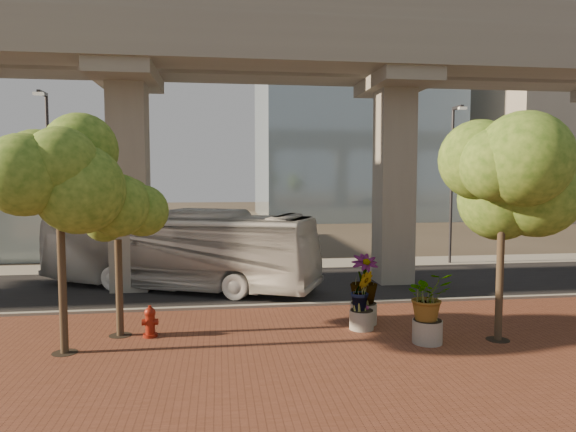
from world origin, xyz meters
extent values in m
plane|color=#3C362C|center=(0.00, 0.00, 0.00)|extent=(160.00, 160.00, 0.00)
cube|color=brown|center=(0.00, -8.00, 0.03)|extent=(70.00, 13.00, 0.06)
cube|color=black|center=(0.00, 2.00, 0.02)|extent=(90.00, 8.00, 0.04)
cube|color=gray|center=(0.00, -2.00, 0.08)|extent=(70.00, 0.25, 0.16)
cube|color=gray|center=(0.00, 7.50, 0.03)|extent=(90.00, 3.00, 0.06)
cube|color=gray|center=(0.00, 0.40, 10.50)|extent=(72.00, 2.40, 1.80)
cube|color=gray|center=(0.00, 3.60, 10.50)|extent=(72.00, 2.40, 1.80)
cube|color=gray|center=(0.00, 4.70, 11.90)|extent=(72.00, 0.12, 1.00)
cube|color=#A59E95|center=(38.00, 36.00, 12.00)|extent=(18.00, 16.00, 24.00)
imported|color=silver|center=(-3.98, 1.94, 1.76)|extent=(12.71, 8.02, 3.52)
cylinder|color=maroon|center=(-4.28, -5.15, 0.11)|extent=(0.44, 0.44, 0.10)
cylinder|color=maroon|center=(-4.28, -5.15, 0.46)|extent=(0.29, 0.29, 0.71)
sphere|color=maroon|center=(-4.28, -5.15, 0.82)|extent=(0.34, 0.34, 0.34)
cylinder|color=maroon|center=(-4.28, -5.15, 0.98)|extent=(0.10, 0.10, 0.12)
cylinder|color=maroon|center=(-4.28, -5.15, 0.53)|extent=(0.49, 0.20, 0.20)
cylinder|color=gray|center=(4.00, -6.86, 0.40)|extent=(0.89, 0.89, 0.69)
imported|color=#2F5616|center=(4.00, -6.86, 1.49)|extent=(1.97, 1.97, 1.48)
cylinder|color=#A8A398|center=(2.67, -4.65, 0.41)|extent=(0.90, 0.90, 0.70)
imported|color=#2F5616|center=(2.67, -4.65, 1.58)|extent=(2.20, 2.20, 1.65)
cylinder|color=#ABA89A|center=(2.44, -5.24, 0.37)|extent=(0.79, 0.79, 0.62)
imported|color=#2F5616|center=(2.44, -5.24, 1.34)|extent=(1.76, 1.76, 1.32)
cylinder|color=#4A3A2A|center=(-6.48, -6.33, 1.95)|extent=(0.22, 0.22, 3.78)
cylinder|color=black|center=(-6.48, -6.33, 0.07)|extent=(0.70, 0.70, 0.01)
cylinder|color=#4A3A2A|center=(-5.23, -4.88, 1.57)|extent=(0.22, 0.22, 3.02)
cylinder|color=black|center=(-5.23, -4.88, 0.07)|extent=(0.70, 0.70, 0.01)
cylinder|color=#4A3A2A|center=(6.25, -6.88, 1.75)|extent=(0.22, 0.22, 3.38)
cylinder|color=black|center=(6.25, -6.88, 0.07)|extent=(0.70, 0.70, 0.01)
cylinder|color=#323238|center=(-10.49, 5.77, 4.53)|extent=(0.16, 0.16, 8.98)
cube|color=#323238|center=(-10.49, 5.21, 9.02)|extent=(0.17, 1.12, 0.17)
cube|color=silver|center=(-10.49, 4.65, 8.90)|extent=(0.45, 0.22, 0.13)
cylinder|color=#2D2C31|center=(11.05, 6.65, 4.44)|extent=(0.15, 0.15, 8.79)
cube|color=#2D2C31|center=(11.05, 6.10, 8.83)|extent=(0.16, 1.10, 0.16)
cube|color=silver|center=(11.05, 5.55, 8.72)|extent=(0.44, 0.22, 0.13)
camera|label=1|loc=(-2.12, -21.15, 5.02)|focal=32.00mm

